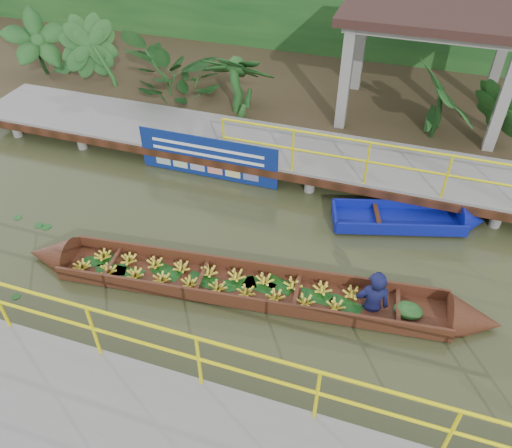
% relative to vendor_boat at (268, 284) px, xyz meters
% --- Properties ---
extents(ground, '(80.00, 80.00, 0.00)m').
position_rel_vendor_boat_xyz_m(ground, '(-1.03, 0.63, -0.25)').
color(ground, '#33361B').
rests_on(ground, ground).
extents(land_strip, '(30.00, 8.00, 0.45)m').
position_rel_vendor_boat_xyz_m(land_strip, '(-1.03, 8.13, -0.03)').
color(land_strip, '#332919').
rests_on(land_strip, ground).
extents(far_dock, '(16.00, 2.06, 1.66)m').
position_rel_vendor_boat_xyz_m(far_dock, '(-1.01, 4.06, 0.23)').
color(far_dock, slate).
rests_on(far_dock, ground).
extents(pavilion, '(4.40, 3.00, 3.00)m').
position_rel_vendor_boat_xyz_m(pavilion, '(1.97, 6.93, 2.57)').
color(pavilion, slate).
rests_on(pavilion, ground).
extents(foliage_backdrop, '(30.00, 0.80, 4.00)m').
position_rel_vendor_boat_xyz_m(foliage_backdrop, '(-1.03, 10.63, 1.75)').
color(foliage_backdrop, '#143F18').
rests_on(foliage_backdrop, ground).
extents(vendor_boat, '(8.75, 1.79, 2.06)m').
position_rel_vendor_boat_xyz_m(vendor_boat, '(0.00, 0.00, 0.00)').
color(vendor_boat, '#3B1B10').
rests_on(vendor_boat, ground).
extents(moored_blue_boat, '(3.24, 1.63, 0.75)m').
position_rel_vendor_boat_xyz_m(moored_blue_boat, '(2.74, 2.93, -0.12)').
color(moored_blue_boat, navy).
rests_on(moored_blue_boat, ground).
extents(blue_banner, '(3.38, 0.04, 1.06)m').
position_rel_vendor_boat_xyz_m(blue_banner, '(-2.42, 3.11, 0.31)').
color(blue_banner, navy).
rests_on(blue_banner, ground).
extents(tropical_plants, '(14.46, 1.46, 1.82)m').
position_rel_vendor_boat_xyz_m(tropical_plants, '(-2.78, 5.93, 1.11)').
color(tropical_plants, '#143F18').
rests_on(tropical_plants, ground).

